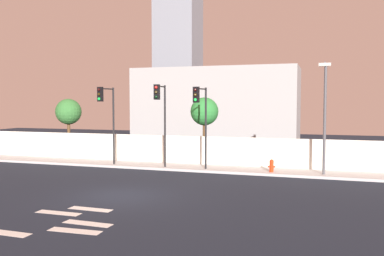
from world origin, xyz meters
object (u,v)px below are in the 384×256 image
roadside_tree_midleft (204,112)px  roadside_tree_leftmost (68,112)px  street_lamp_curbside (325,109)px  traffic_light_right (201,110)px  traffic_light_left (161,108)px  traffic_light_center (107,109)px  fire_hydrant (272,165)px

roadside_tree_midleft → roadside_tree_leftmost: bearing=180.0°
street_lamp_curbside → roadside_tree_leftmost: (-18.78, 3.61, -0.38)m
traffic_light_right → roadside_tree_leftmost: bearing=160.3°
traffic_light_left → roadside_tree_leftmost: size_ratio=1.14×
traffic_light_center → street_lamp_curbside: 13.10m
fire_hydrant → roadside_tree_leftmost: bearing=167.7°
traffic_light_left → roadside_tree_midleft: traffic_light_left is taller
fire_hydrant → roadside_tree_midleft: 6.78m
traffic_light_center → roadside_tree_leftmost: size_ratio=1.12×
fire_hydrant → roadside_tree_midleft: bearing=145.5°
traffic_light_left → roadside_tree_midleft: size_ratio=1.12×
traffic_light_center → traffic_light_right: bearing=-0.6°
roadside_tree_leftmost → street_lamp_curbside: bearing=-10.9°
roadside_tree_midleft → traffic_light_right: bearing=-76.7°
traffic_light_center → traffic_light_right: (6.21, -0.06, -0.04)m
street_lamp_curbside → roadside_tree_midleft: bearing=155.4°
traffic_light_left → fire_hydrant: (6.54, 0.77, -3.29)m
roadside_tree_leftmost → roadside_tree_midleft: 10.89m
traffic_light_right → roadside_tree_midleft: bearing=103.3°
traffic_light_center → traffic_light_left: bearing=-0.3°
street_lamp_curbside → traffic_light_left: bearing=-176.3°
traffic_light_left → fire_hydrant: traffic_light_left is taller
traffic_light_right → roadside_tree_midleft: (-1.01, 4.27, -0.22)m
roadside_tree_midleft → traffic_light_left: bearing=-109.7°
roadside_tree_leftmost → fire_hydrant: bearing=-12.3°
traffic_light_right → traffic_light_center: bearing=179.4°
street_lamp_curbside → fire_hydrant: 4.33m
street_lamp_curbside → fire_hydrant: bearing=176.9°
roadside_tree_leftmost → traffic_light_right: bearing=-19.7°
traffic_light_left → traffic_light_right: size_ratio=1.03×
street_lamp_curbside → roadside_tree_leftmost: bearing=169.1°
traffic_light_right → fire_hydrant: bearing=11.4°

